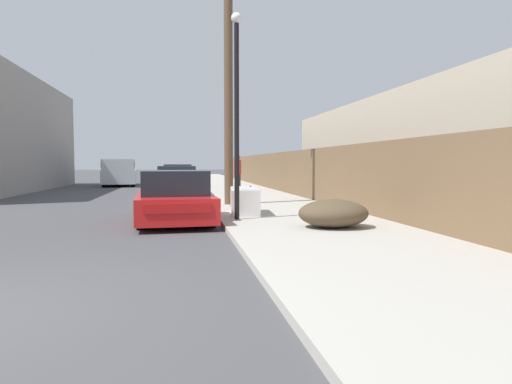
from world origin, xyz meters
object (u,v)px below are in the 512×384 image
car_parked_mid (177,182)px  pickup_truck (119,173)px  parked_sports_car_red (174,199)px  brush_pile (333,213)px  discarded_fridge (245,201)px  pedestrian (238,173)px  street_lamp (237,101)px  car_parked_far (179,177)px  utility_pole (228,63)px

car_parked_mid → pickup_truck: pickup_truck is taller
parked_sports_car_red → brush_pile: size_ratio=2.92×
parked_sports_car_red → discarded_fridge: bearing=11.8°
parked_sports_car_red → car_parked_mid: size_ratio=1.03×
discarded_fridge → brush_pile: (1.50, -2.97, -0.05)m
pedestrian → car_parked_mid: bearing=-169.1°
parked_sports_car_red → street_lamp: bearing=-27.7°
car_parked_mid → street_lamp: bearing=-81.0°
car_parked_mid → car_parked_far: 6.72m
discarded_fridge → car_parked_mid: bearing=107.0°
pedestrian → pickup_truck: bearing=123.2°
parked_sports_car_red → pedestrian: bearing=70.3°
parked_sports_car_red → pickup_truck: 20.02m
car_parked_far → pickup_truck: (-3.89, 3.95, 0.21)m
car_parked_mid → pickup_truck: size_ratio=0.73×
discarded_fridge → pedestrian: size_ratio=0.97×
parked_sports_car_red → car_parked_mid: (0.06, 9.00, 0.06)m
parked_sports_car_red → car_parked_far: 15.71m
discarded_fridge → utility_pole: size_ratio=0.19×
car_parked_far → car_parked_mid: bearing=-87.7°
utility_pole → parked_sports_car_red: bearing=-117.1°
parked_sports_car_red → brush_pile: (3.39, -2.47, -0.17)m
discarded_fridge → car_parked_far: size_ratio=0.39×
car_parked_mid → utility_pole: (1.74, -5.49, 4.17)m
discarded_fridge → street_lamp: (-0.36, -1.20, 2.52)m
pedestrian → car_parked_far: bearing=113.9°
utility_pole → pedestrian: 7.20m
brush_pile → pedestrian: size_ratio=0.85×
discarded_fridge → parked_sports_car_red: size_ratio=0.39×
utility_pole → car_parked_far: bearing=97.7°
pickup_truck → utility_pole: bearing=104.3°
car_parked_mid → street_lamp: street_lamp is taller
street_lamp → pedestrian: street_lamp is taller
discarded_fridge → car_parked_mid: car_parked_mid is taller
car_parked_far → street_lamp: street_lamp is taller
car_parked_mid → utility_pole: size_ratio=0.47×
utility_pole → discarded_fridge: bearing=-88.1°
brush_pile → pedestrian: pedestrian is taller
parked_sports_car_red → street_lamp: street_lamp is taller
street_lamp → brush_pile: bearing=-43.5°
utility_pole → brush_pile: (1.60, -5.98, -4.40)m
car_parked_far → brush_pile: (3.25, -18.19, -0.25)m
street_lamp → utility_pole: bearing=86.4°
utility_pole → street_lamp: bearing=-93.6°
parked_sports_car_red → car_parked_mid: bearing=86.7°
car_parked_mid → car_parked_far: car_parked_far is taller
utility_pole → brush_pile: 7.60m
street_lamp → brush_pile: street_lamp is taller
pickup_truck → street_lamp: 21.15m
street_lamp → brush_pile: (1.86, -1.77, -2.58)m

